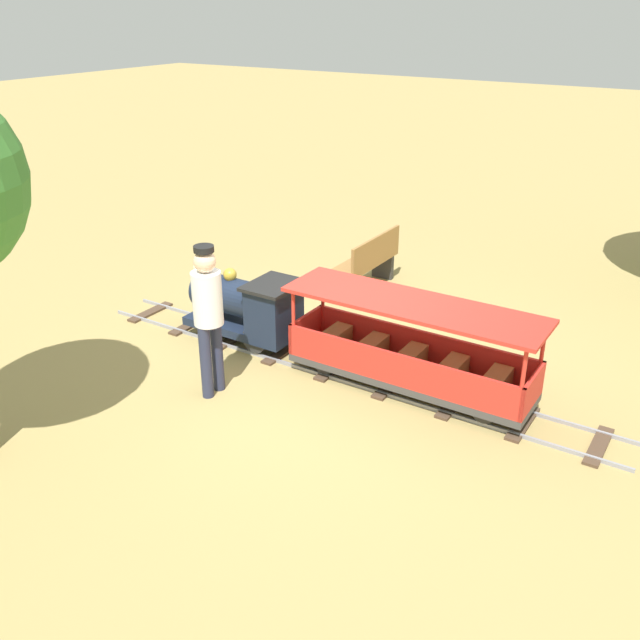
% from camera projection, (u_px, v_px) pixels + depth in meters
% --- Properties ---
extents(ground_plane, '(60.00, 60.00, 0.00)m').
position_uv_depth(ground_plane, '(336.00, 369.00, 7.83)').
color(ground_plane, '#A38C51').
extents(track, '(0.69, 6.40, 0.04)m').
position_uv_depth(track, '(335.00, 367.00, 7.83)').
color(track, gray).
rests_on(track, ground_plane).
extents(locomotive, '(0.65, 1.45, 0.97)m').
position_uv_depth(locomotive, '(247.00, 306.00, 8.23)').
color(locomotive, '#192338').
rests_on(locomotive, ground_plane).
extents(passenger_car, '(0.75, 2.70, 0.97)m').
position_uv_depth(passenger_car, '(410.00, 355.00, 7.23)').
color(passenger_car, '#3F3F3F').
rests_on(passenger_car, ground_plane).
extents(conductor_person, '(0.30, 0.30, 1.62)m').
position_uv_depth(conductor_person, '(208.00, 309.00, 6.97)').
color(conductor_person, '#282D47').
rests_on(conductor_person, ground_plane).
extents(park_bench, '(1.30, 0.41, 0.82)m').
position_uv_depth(park_bench, '(367.00, 263.00, 9.77)').
color(park_bench, olive).
rests_on(park_bench, ground_plane).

